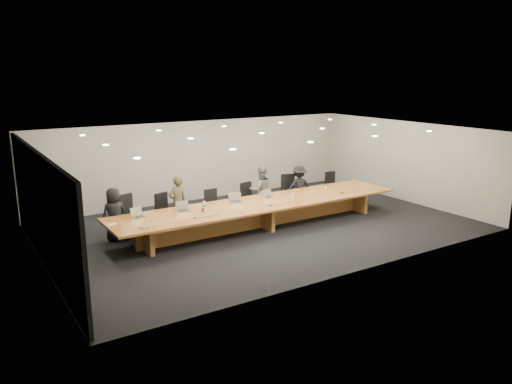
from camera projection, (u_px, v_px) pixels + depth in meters
ground at (261, 227)px, 14.70m from camera, size 12.00×12.00×0.00m
back_wall at (200, 160)px, 17.66m from camera, size 12.00×0.02×2.80m
left_wall_panel at (42, 211)px, 11.29m from camera, size 0.08×7.84×2.74m
conference_table at (261, 210)px, 14.58m from camera, size 9.00×1.80×0.75m
chair_far_left at (131, 216)px, 13.74m from camera, size 0.77×0.77×1.19m
chair_left at (166, 211)px, 14.38m from camera, size 0.68×0.68×1.07m
chair_mid_left at (214, 206)px, 15.05m from camera, size 0.55×0.55×1.02m
chair_mid_right at (250, 199)px, 15.77m from camera, size 0.65×0.65×1.07m
chair_right at (290, 191)px, 16.69m from camera, size 0.72×0.72×1.14m
chair_far_right at (333, 186)px, 17.68m from camera, size 0.53×0.53×1.03m
person_a at (114, 214)px, 13.44m from camera, size 0.76×0.54×1.44m
person_b at (178, 202)px, 14.36m from camera, size 0.62×0.45×1.58m
person_c at (261, 190)px, 15.88m from camera, size 0.89×0.77×1.57m
person_d at (299, 187)px, 16.62m from camera, size 1.06×0.81×1.45m
laptop_a at (139, 213)px, 12.97m from camera, size 0.40×0.34×0.27m
laptop_b at (183, 206)px, 13.59m from camera, size 0.38×0.30×0.27m
laptop_c at (236, 198)px, 14.48m from camera, size 0.43×0.36×0.29m
laptop_d at (270, 193)px, 15.08m from camera, size 0.35×0.27×0.25m
water_bottle at (204, 206)px, 13.68m from camera, size 0.09×0.09×0.25m
amber_mug at (203, 210)px, 13.58m from camera, size 0.09×0.09×0.09m
paper_cup_near at (293, 195)px, 15.27m from camera, size 0.09×0.09×0.09m
paper_cup_far at (326, 188)px, 16.07m from camera, size 0.08×0.08×0.09m
notepad at (111, 224)px, 12.41m from camera, size 0.25×0.21×0.01m
lime_gadget at (110, 224)px, 12.41m from camera, size 0.15×0.09×0.02m
av_box at (144, 227)px, 12.14m from camera, size 0.23×0.18×0.03m
mic_left at (195, 218)px, 12.94m from camera, size 0.13×0.13×0.03m
mic_center at (270, 205)px, 14.16m from camera, size 0.11×0.11×0.03m
mic_right at (342, 193)px, 15.64m from camera, size 0.15×0.15×0.03m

